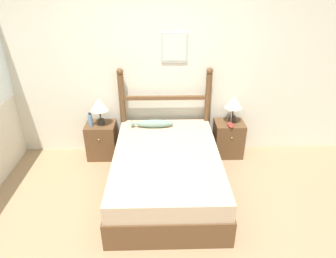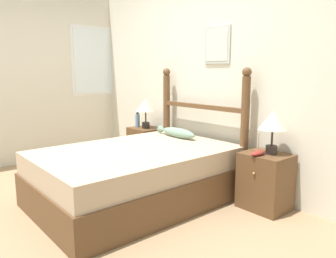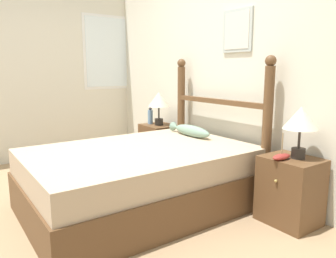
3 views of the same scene
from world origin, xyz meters
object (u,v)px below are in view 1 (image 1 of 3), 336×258
Objects in this scene: table_lamp_right at (234,103)px; table_lamp_left at (99,106)px; bed at (167,172)px; nightstand_left at (102,140)px; nightstand_right at (228,139)px; bottle at (90,120)px; model_boat at (231,125)px; fish_pillow at (153,124)px.

table_lamp_left is at bearing -178.96° from table_lamp_right.
table_lamp_right is at bearing 40.80° from bed.
nightstand_left is 1.33× the size of table_lamp_right.
bottle is at bearing -178.59° from nightstand_right.
nightstand_right is at bearing 81.09° from model_boat.
fish_pillow reaches higher than bed.
table_lamp_right is 1.22m from fish_pillow.
bottle is at bearing 175.67° from fish_pillow.
bottle is at bearing -165.24° from table_lamp_left.
nightstand_left is 1.95m from model_boat.
nightstand_left is at bearing 171.35° from fish_pillow.
table_lamp_right is 1.93× the size of model_boat.
nightstand_left is at bearing 22.64° from bottle.
bed is at bearing -138.98° from nightstand_right.
nightstand_left is 0.90× the size of fish_pillow.
model_boat is (0.95, 0.73, 0.30)m from bed.
nightstand_left is at bearing -179.36° from table_lamp_right.
table_lamp_right is at bearing 6.82° from fish_pillow.
fish_pillow is at bearing -173.18° from table_lamp_right.
nightstand_left is 1.94m from nightstand_right.
table_lamp_right is (0.03, 0.02, 0.58)m from nightstand_right.
bottle reaches higher than bed.
bottle is at bearing -178.00° from table_lamp_right.
bed is 1.29m from nightstand_right.
model_boat is at bearing 0.11° from fish_pillow.
nightstand_right is 0.58m from table_lamp_right.
bed is 9.04× the size of bottle.
table_lamp_left reaches higher than fish_pillow.
nightstand_left is 2.52× the size of bottle.
bed is 9.18× the size of model_boat.
bottle is at bearing 178.13° from model_boat.
model_boat is at bearing 37.35° from bed.
bed is at bearing -41.02° from nightstand_left.
nightstand_left is at bearing 148.46° from table_lamp_left.
bed is at bearing -35.99° from bottle.
fish_pillow is (-1.16, -0.12, 0.33)m from nightstand_right.
bed is at bearing -139.20° from table_lamp_right.
table_lamp_left is at bearing 138.79° from bed.
bed is 3.25× the size of fish_pillow.
nightstand_right is at bearing 0.39° from table_lamp_left.
table_lamp_left is 0.81m from fish_pillow.
bed is 3.59× the size of nightstand_left.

